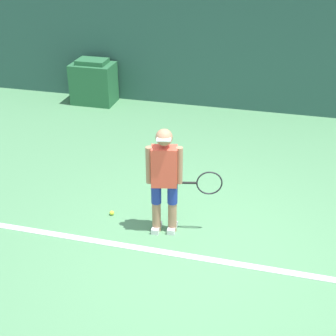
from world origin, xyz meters
TOP-DOWN VIEW (x-y plane):
  - ground_plane at (0.00, 0.00)m, footprint 24.00×24.00m
  - back_wall at (0.00, 5.18)m, footprint 24.00×0.10m
  - court_baseline at (0.00, -0.23)m, footprint 21.60×0.10m
  - tennis_player at (-0.46, 0.26)m, footprint 1.00×0.36m
  - tennis_ball at (-1.33, 0.43)m, footprint 0.07×0.07m
  - covered_chair at (-3.35, 4.75)m, footprint 0.96×0.67m

SIDE VIEW (x-z plane):
  - ground_plane at x=0.00m, z-range 0.00..0.00m
  - court_baseline at x=0.00m, z-range 0.00..0.01m
  - tennis_ball at x=-1.33m, z-range 0.00..0.07m
  - covered_chair at x=-3.35m, z-range -0.02..1.00m
  - tennis_player at x=-0.46m, z-range 0.08..1.63m
  - back_wall at x=0.00m, z-range 0.00..2.50m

